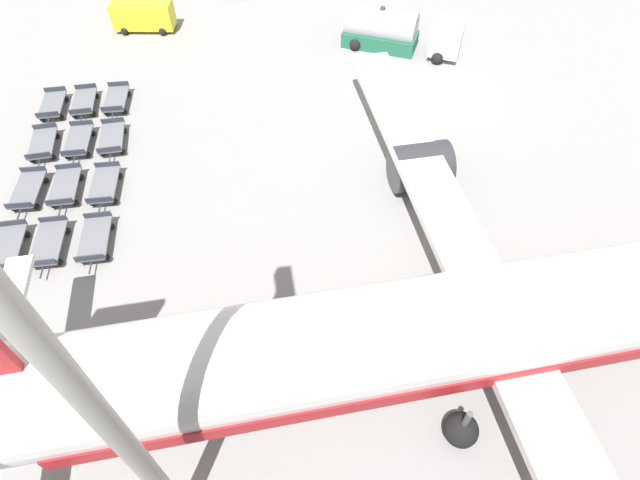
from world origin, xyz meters
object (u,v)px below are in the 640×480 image
object	(u,v)px
service_van	(143,16)
baggage_dolly_row_mid_a_col_b	(79,141)
baggage_dolly_row_mid_a_col_d	(49,244)
baggage_dolly_row_mid_b_col_a	(116,100)
baggage_dolly_row_near_col_c	(28,190)
baggage_dolly_row_near_col_a	(53,105)
airplane	(533,315)
baggage_dolly_row_mid_a_col_a	(84,102)
baggage_dolly_row_near_col_d	(8,248)
baggage_dolly_row_mid_b_col_c	(105,185)
baggage_dolly_row_mid_b_col_b	(112,138)
baggage_dolly_row_near_col_b	(43,144)
apron_light_mast	(50,357)
baggage_dolly_row_mid_b_col_d	(95,239)
fuel_tanker_secondary	(395,32)
baggage_dolly_row_mid_a_col_c	(65,187)

from	to	relation	value
service_van	baggage_dolly_row_mid_a_col_b	bearing A→B (deg)	-12.31
baggage_dolly_row_mid_a_col_d	baggage_dolly_row_mid_b_col_a	world-z (taller)	same
baggage_dolly_row_mid_a_col_b	baggage_dolly_row_near_col_c	bearing A→B (deg)	-27.95
baggage_dolly_row_near_col_a	airplane	bearing A→B (deg)	45.67
baggage_dolly_row_mid_a_col_a	baggage_dolly_row_mid_a_col_b	world-z (taller)	same
baggage_dolly_row_near_col_a	baggage_dolly_row_near_col_d	size ratio (longest dim) A/B	1.00
airplane	baggage_dolly_row_mid_b_col_c	world-z (taller)	airplane
baggage_dolly_row_mid_a_col_b	baggage_dolly_row_mid_b_col_b	distance (m)	2.04
baggage_dolly_row_near_col_b	baggage_dolly_row_mid_a_col_a	world-z (taller)	same
baggage_dolly_row_near_col_c	baggage_dolly_row_mid_b_col_c	world-z (taller)	same
service_van	baggage_dolly_row_mid_a_col_a	xyz separation A→B (m)	(10.72, -3.51, -0.74)
baggage_dolly_row_mid_a_col_d	apron_light_mast	world-z (taller)	apron_light_mast
baggage_dolly_row_near_col_b	baggage_dolly_row_mid_b_col_d	distance (m)	9.62
baggage_dolly_row_near_col_c	baggage_dolly_row_mid_a_col_a	distance (m)	8.73
baggage_dolly_row_mid_b_col_d	baggage_dolly_row_mid_a_col_a	bearing A→B (deg)	-170.22
baggage_dolly_row_near_col_d	baggage_dolly_row_near_col_a	bearing A→B (deg)	179.66
airplane	baggage_dolly_row_near_col_a	world-z (taller)	airplane
fuel_tanker_secondary	baggage_dolly_row_mid_b_col_c	bearing A→B (deg)	-57.64
baggage_dolly_row_near_col_d	baggage_dolly_row_mid_a_col_c	xyz separation A→B (m)	(-4.23, 2.21, 0.00)
baggage_dolly_row_near_col_a	baggage_dolly_row_mid_b_col_b	xyz separation A→B (m)	(4.40, 4.33, 0.00)
airplane	baggage_dolly_row_mid_a_col_c	size ratio (longest dim) A/B	12.42
airplane	baggage_dolly_row_mid_b_col_d	world-z (taller)	airplane
baggage_dolly_row_near_col_b	baggage_dolly_row_near_col_d	bearing A→B (deg)	-1.42
baggage_dolly_row_near_col_c	baggage_dolly_row_mid_a_col_a	world-z (taller)	same
baggage_dolly_row_mid_b_col_c	baggage_dolly_row_mid_b_col_b	bearing A→B (deg)	-179.91
baggage_dolly_row_mid_a_col_a	apron_light_mast	xyz separation A→B (m)	(26.60, 6.78, 11.38)
service_van	baggage_dolly_row_mid_b_col_d	size ratio (longest dim) A/B	1.34
baggage_dolly_row_mid_b_col_c	baggage_dolly_row_near_col_a	bearing A→B (deg)	-153.76
baggage_dolly_row_mid_b_col_c	airplane	bearing A→B (deg)	53.71
baggage_dolly_row_near_col_d	fuel_tanker_secondary	bearing A→B (deg)	124.28
baggage_dolly_row_mid_a_col_d	baggage_dolly_row_mid_b_col_c	bearing A→B (deg)	149.85
baggage_dolly_row_mid_a_col_c	fuel_tanker_secondary	bearing A→B (deg)	119.37
airplane	baggage_dolly_row_mid_a_col_d	bearing A→B (deg)	-114.73
baggage_dolly_row_mid_b_col_c	service_van	bearing A→B (deg)	176.37
fuel_tanker_secondary	baggage_dolly_row_mid_b_col_d	size ratio (longest dim) A/B	2.43
service_van	baggage_dolly_row_near_col_c	distance (m)	20.01
baggage_dolly_row_mid_a_col_d	baggage_dolly_row_mid_b_col_c	world-z (taller)	same
fuel_tanker_secondary	baggage_dolly_row_near_col_a	xyz separation A→B (m)	(4.34, -25.06, -0.86)
baggage_dolly_row_near_col_d	service_van	bearing A→B (deg)	166.50
baggage_dolly_row_near_col_d	baggage_dolly_row_mid_a_col_c	distance (m)	4.77
baggage_dolly_row_near_col_b	baggage_dolly_row_mid_b_col_a	xyz separation A→B (m)	(-4.21, 4.06, 0.00)
baggage_dolly_row_mid_b_col_b	baggage_dolly_row_mid_b_col_c	bearing A→B (deg)	0.09
baggage_dolly_row_mid_b_col_a	baggage_dolly_row_mid_b_col_b	xyz separation A→B (m)	(4.35, 0.13, 0.00)
service_van	baggage_dolly_row_near_col_b	xyz separation A→B (m)	(15.00, -5.44, -0.74)
baggage_dolly_row_near_col_a	baggage_dolly_row_mid_a_col_d	bearing A→B (deg)	8.74
baggage_dolly_row_mid_a_col_a	baggage_dolly_row_mid_b_col_a	size ratio (longest dim) A/B	0.99
fuel_tanker_secondary	baggage_dolly_row_mid_a_col_b	xyz separation A→B (m)	(8.67, -22.78, -0.86)
airplane	baggage_dolly_row_mid_a_col_c	bearing A→B (deg)	-123.76
baggage_dolly_row_near_col_b	baggage_dolly_row_mid_a_col_d	size ratio (longest dim) A/B	1.00
airplane	baggage_dolly_row_mid_a_col_b	size ratio (longest dim) A/B	12.38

